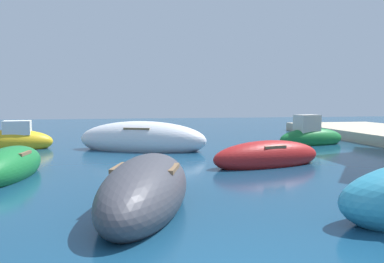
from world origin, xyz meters
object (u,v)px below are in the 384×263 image
object	(u,v)px
moored_boat_0	(142,140)
moored_boat_1	(9,167)
moored_boat_8	(11,141)
moored_boat_2	(311,137)
moored_boat_9	(267,157)
moored_boat_3	(146,191)

from	to	relation	value
moored_boat_0	moored_boat_1	xyz separation A→B (m)	(-3.87, -5.20, -0.13)
moored_boat_1	moored_boat_8	distance (m)	6.64
moored_boat_0	moored_boat_1	distance (m)	6.48
moored_boat_2	moored_boat_8	xyz separation A→B (m)	(-13.22, 0.68, -0.01)
moored_boat_9	moored_boat_8	bearing A→B (deg)	-47.40
moored_boat_8	moored_boat_3	bearing A→B (deg)	109.18
moored_boat_8	moored_boat_0	bearing A→B (deg)	160.37
moored_boat_1	moored_boat_9	distance (m)	7.58
moored_boat_2	moored_boat_8	distance (m)	13.23
moored_boat_1	moored_boat_3	world-z (taller)	moored_boat_3
moored_boat_0	moored_boat_9	world-z (taller)	moored_boat_0
moored_boat_3	moored_boat_9	bearing A→B (deg)	152.63
moored_boat_8	moored_boat_9	xyz separation A→B (m)	(9.08, -5.91, -0.07)
moored_boat_3	moored_boat_9	world-z (taller)	moored_boat_3
moored_boat_8	moored_boat_9	distance (m)	10.84
moored_boat_1	moored_boat_3	size ratio (longest dim) A/B	0.82
moored_boat_3	moored_boat_8	size ratio (longest dim) A/B	1.34
moored_boat_9	moored_boat_2	bearing A→B (deg)	-142.69
moored_boat_1	moored_boat_9	world-z (taller)	moored_boat_1
moored_boat_2	moored_boat_8	bearing A→B (deg)	163.89
moored_boat_2	moored_boat_8	world-z (taller)	moored_boat_2
moored_boat_3	moored_boat_8	distance (m)	11.43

